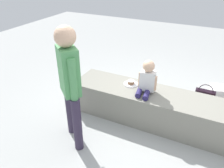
{
  "coord_description": "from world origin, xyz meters",
  "views": [
    {
      "loc": [
        0.61,
        -2.67,
        2.13
      ],
      "look_at": [
        -0.49,
        -0.43,
        0.73
      ],
      "focal_mm": 35.66,
      "sensor_mm": 36.0,
      "label": 1
    }
  ],
  "objects_px": {
    "child_seated": "(147,79)",
    "handbag_black_leather": "(205,96)",
    "adult_standing": "(69,78)",
    "gift_bag": "(145,78)",
    "cake_box_white": "(220,91)",
    "handbag_brown_canvas": "(218,112)",
    "water_bottle_near_gift": "(144,95)",
    "cake_plate": "(131,83)"
  },
  "relations": [
    {
      "from": "handbag_black_leather",
      "to": "gift_bag",
      "type": "bearing_deg",
      "value": 172.62
    },
    {
      "from": "cake_box_white",
      "to": "handbag_brown_canvas",
      "type": "distance_m",
      "value": 0.78
    },
    {
      "from": "cake_plate",
      "to": "handbag_black_leather",
      "type": "bearing_deg",
      "value": 37.29
    },
    {
      "from": "child_seated",
      "to": "cake_plate",
      "type": "relative_size",
      "value": 2.16
    },
    {
      "from": "cake_plate",
      "to": "gift_bag",
      "type": "xyz_separation_m",
      "value": [
        -0.07,
        0.94,
        -0.37
      ]
    },
    {
      "from": "child_seated",
      "to": "handbag_black_leather",
      "type": "height_order",
      "value": "child_seated"
    },
    {
      "from": "child_seated",
      "to": "handbag_brown_canvas",
      "type": "relative_size",
      "value": 1.48
    },
    {
      "from": "adult_standing",
      "to": "water_bottle_near_gift",
      "type": "relative_size",
      "value": 8.07
    },
    {
      "from": "child_seated",
      "to": "gift_bag",
      "type": "distance_m",
      "value": 1.25
    },
    {
      "from": "child_seated",
      "to": "handbag_black_leather",
      "type": "bearing_deg",
      "value": 50.24
    },
    {
      "from": "cake_plate",
      "to": "cake_box_white",
      "type": "relative_size",
      "value": 0.7
    },
    {
      "from": "cake_plate",
      "to": "water_bottle_near_gift",
      "type": "bearing_deg",
      "value": 76.68
    },
    {
      "from": "cake_plate",
      "to": "handbag_brown_canvas",
      "type": "height_order",
      "value": "cake_plate"
    },
    {
      "from": "handbag_black_leather",
      "to": "adult_standing",
      "type": "bearing_deg",
      "value": -130.12
    },
    {
      "from": "cake_box_white",
      "to": "handbag_black_leather",
      "type": "height_order",
      "value": "handbag_black_leather"
    },
    {
      "from": "child_seated",
      "to": "water_bottle_near_gift",
      "type": "xyz_separation_m",
      "value": [
        -0.18,
        0.54,
        -0.61
      ]
    },
    {
      "from": "adult_standing",
      "to": "gift_bag",
      "type": "relative_size",
      "value": 5.02
    },
    {
      "from": "child_seated",
      "to": "adult_standing",
      "type": "xyz_separation_m",
      "value": [
        -0.69,
        -0.81,
        0.24
      ]
    },
    {
      "from": "adult_standing",
      "to": "handbag_black_leather",
      "type": "xyz_separation_m",
      "value": [
        1.45,
        1.72,
        -0.81
      ]
    },
    {
      "from": "water_bottle_near_gift",
      "to": "gift_bag",
      "type": "bearing_deg",
      "value": 107.96
    },
    {
      "from": "cake_plate",
      "to": "adult_standing",
      "type": "bearing_deg",
      "value": -113.85
    },
    {
      "from": "child_seated",
      "to": "handbag_black_leather",
      "type": "xyz_separation_m",
      "value": [
        0.76,
        0.91,
        -0.58
      ]
    },
    {
      "from": "child_seated",
      "to": "water_bottle_near_gift",
      "type": "relative_size",
      "value": 2.53
    },
    {
      "from": "gift_bag",
      "to": "handbag_black_leather",
      "type": "relative_size",
      "value": 0.92
    },
    {
      "from": "cake_plate",
      "to": "cake_box_white",
      "type": "bearing_deg",
      "value": 42.99
    },
    {
      "from": "child_seated",
      "to": "handbag_black_leather",
      "type": "relative_size",
      "value": 1.45
    },
    {
      "from": "gift_bag",
      "to": "cake_box_white",
      "type": "bearing_deg",
      "value": 10.62
    },
    {
      "from": "child_seated",
      "to": "handbag_brown_canvas",
      "type": "height_order",
      "value": "child_seated"
    },
    {
      "from": "handbag_brown_canvas",
      "to": "water_bottle_near_gift",
      "type": "bearing_deg",
      "value": 179.71
    },
    {
      "from": "child_seated",
      "to": "adult_standing",
      "type": "height_order",
      "value": "adult_standing"
    },
    {
      "from": "adult_standing",
      "to": "handbag_black_leather",
      "type": "height_order",
      "value": "adult_standing"
    },
    {
      "from": "water_bottle_near_gift",
      "to": "cake_box_white",
      "type": "relative_size",
      "value": 0.59
    },
    {
      "from": "adult_standing",
      "to": "handbag_black_leather",
      "type": "relative_size",
      "value": 4.62
    },
    {
      "from": "adult_standing",
      "to": "water_bottle_near_gift",
      "type": "bearing_deg",
      "value": 69.25
    },
    {
      "from": "handbag_brown_canvas",
      "to": "gift_bag",
      "type": "bearing_deg",
      "value": 158.53
    },
    {
      "from": "gift_bag",
      "to": "cake_box_white",
      "type": "distance_m",
      "value": 1.37
    },
    {
      "from": "gift_bag",
      "to": "water_bottle_near_gift",
      "type": "bearing_deg",
      "value": -72.04
    },
    {
      "from": "child_seated",
      "to": "cake_box_white",
      "type": "height_order",
      "value": "child_seated"
    },
    {
      "from": "adult_standing",
      "to": "handbag_black_leather",
      "type": "bearing_deg",
      "value": 49.88
    },
    {
      "from": "cake_plate",
      "to": "handbag_brown_canvas",
      "type": "relative_size",
      "value": 0.69
    },
    {
      "from": "cake_box_white",
      "to": "handbag_black_leather",
      "type": "relative_size",
      "value": 0.96
    },
    {
      "from": "cake_plate",
      "to": "cake_box_white",
      "type": "height_order",
      "value": "cake_plate"
    }
  ]
}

